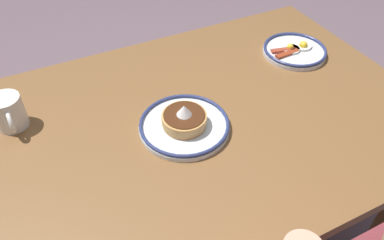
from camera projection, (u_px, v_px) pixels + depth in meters
name	position (u px, v px, depth m)	size (l,w,h in m)	color
dining_table	(179.00, 144.00, 1.13)	(1.48, 0.91, 0.75)	brown
plate_near_main	(295.00, 50.00, 1.34)	(0.22, 0.22, 0.04)	white
plate_center_pancakes	(184.00, 123.00, 1.05)	(0.25, 0.25, 0.08)	white
coffee_mug	(9.00, 112.00, 1.04)	(0.09, 0.12, 0.10)	white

